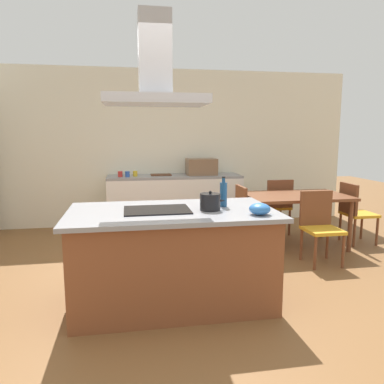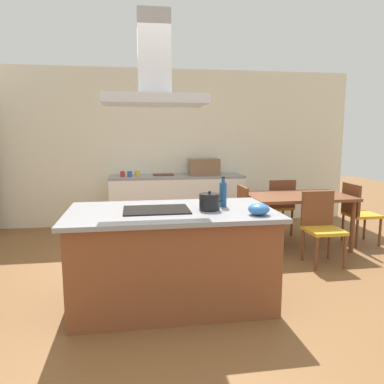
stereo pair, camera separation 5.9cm
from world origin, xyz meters
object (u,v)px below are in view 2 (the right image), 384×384
countertop_microwave (204,167)px  chair_facing_back_wall (279,203)px  dining_table (298,201)px  chair_at_left_end (235,214)px  mixing_bowl (259,209)px  chair_facing_island (321,223)px  tea_kettle (210,202)px  cutting_board (163,175)px  coffee_mug_yellow (138,173)px  coffee_mug_blue (130,174)px  olive_oil_bottle (223,194)px  coffee_mug_red (123,174)px  cooktop (156,210)px  chair_at_right_end (357,210)px  range_hood (154,75)px

countertop_microwave → chair_facing_back_wall: countertop_microwave is taller
dining_table → chair_at_left_end: chair_at_left_end is taller
mixing_bowl → countertop_microwave: 3.22m
chair_facing_back_wall → chair_facing_island: (0.00, -1.33, 0.00)m
tea_kettle → cutting_board: size_ratio=0.71×
tea_kettle → coffee_mug_yellow: bearing=101.9°
coffee_mug_blue → olive_oil_bottle: bearing=-71.5°
tea_kettle → coffee_mug_red: bearing=106.6°
tea_kettle → chair_facing_back_wall: size_ratio=0.27×
cooktop → coffee_mug_red: bearing=97.5°
olive_oil_bottle → chair_at_right_end: size_ratio=0.33×
tea_kettle → chair_facing_back_wall: tea_kettle is taller
countertop_microwave → coffee_mug_yellow: size_ratio=5.56×
coffee_mug_red → coffee_mug_blue: size_ratio=1.00×
mixing_bowl → cutting_board: (-0.56, 3.26, -0.04)m
mixing_bowl → coffee_mug_red: size_ratio=2.07×
coffee_mug_blue → range_hood: 3.04m
coffee_mug_yellow → mixing_bowl: bearing=-72.7°
cutting_board → chair_facing_island: cutting_board is taller
cooktop → mixing_bowl: 0.93m
coffee_mug_blue → countertop_microwave: bearing=3.5°
chair_facing_island → coffee_mug_red: bearing=140.7°
chair_facing_back_wall → coffee_mug_blue: bearing=164.2°
dining_table → chair_at_left_end: size_ratio=1.57×
countertop_microwave → chair_facing_back_wall: 1.41m
coffee_mug_red → chair_facing_back_wall: bearing=-15.4°
chair_facing_island → cooktop: bearing=-158.7°
cutting_board → dining_table: size_ratio=0.24×
tea_kettle → countertop_microwave: size_ratio=0.48×
coffee_mug_red → chair_at_left_end: size_ratio=0.10×
olive_oil_bottle → range_hood: bearing=-172.4°
cutting_board → chair_facing_island: bearing=-50.0°
range_hood → chair_facing_island: bearing=21.3°
cutting_board → tea_kettle: bearing=-86.6°
countertop_microwave → chair_facing_island: (1.08, -2.07, -0.53)m
chair_at_right_end → cutting_board: bearing=151.6°
coffee_mug_yellow → range_hood: bearing=-87.4°
olive_oil_bottle → chair_facing_back_wall: size_ratio=0.33×
chair_facing_back_wall → dining_table: bearing=-90.0°
chair_facing_back_wall → chair_at_left_end: bearing=-144.0°
chair_facing_back_wall → range_hood: 3.39m
cooktop → olive_oil_bottle: (0.65, 0.09, 0.12)m
countertop_microwave → chair_at_left_end: bearing=-83.1°
olive_oil_bottle → coffee_mug_blue: bearing=108.5°
cutting_board → chair_facing_back_wall: (1.77, -0.79, -0.40)m
cooktop → chair_facing_back_wall: (2.08, 2.14, -0.40)m
countertop_microwave → coffee_mug_red: 1.37m
mixing_bowl → range_hood: (-0.87, 0.33, 1.15)m
chair_at_right_end → chair_facing_island: bearing=-144.0°
coffee_mug_red → chair_facing_back_wall: size_ratio=0.10×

